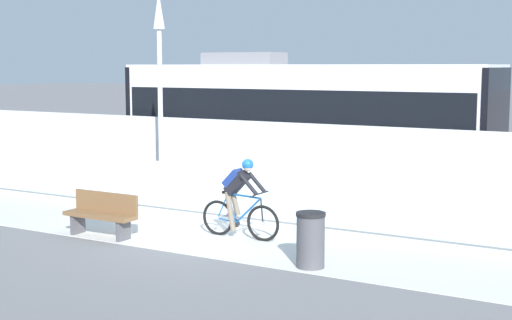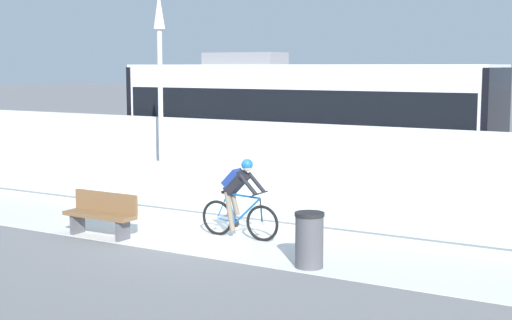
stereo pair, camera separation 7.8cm
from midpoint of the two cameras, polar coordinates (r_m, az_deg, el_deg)
The scene contains 11 objects.
ground_plane at distance 15.29m, azimuth -4.38°, elevation -5.64°, with size 200.00×200.00×0.00m, color slate.
bike_path_deck at distance 15.29m, azimuth -4.38°, elevation -5.62°, with size 32.00×3.20×0.01m, color silver.
glass_parapet at distance 16.70m, azimuth -0.79°, elevation -2.55°, with size 32.00×0.05×1.12m, color silver.
concrete_barrier_wall at distance 18.18m, azimuth 2.13°, elevation -0.31°, with size 32.00×0.36×2.03m, color white.
tram_rail_near at distance 20.53m, azimuth 5.39°, elevation -2.31°, with size 32.00×0.08×0.01m, color #595654.
tram_rail_far at distance 21.83m, azimuth 6.98°, elevation -1.76°, with size 32.00×0.08×0.01m, color #595654.
tram at distance 21.44m, azimuth 3.47°, elevation 3.21°, with size 11.06×2.54×3.81m.
cyclist_on_bike at distance 14.63m, azimuth -1.43°, elevation -3.01°, with size 1.77×0.58×1.61m.
lamp_post_antenna at distance 18.21m, azimuth -7.57°, elevation 6.84°, with size 0.28×0.28×5.20m.
trash_bin at distance 12.59m, azimuth 4.06°, elevation -6.19°, with size 0.51×0.51×0.96m.
bench at distance 15.14m, azimuth -11.96°, elevation -4.05°, with size 1.60×0.45×0.89m.
Camera 1 is at (8.45, -12.27, 3.41)m, focal length 51.78 mm.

